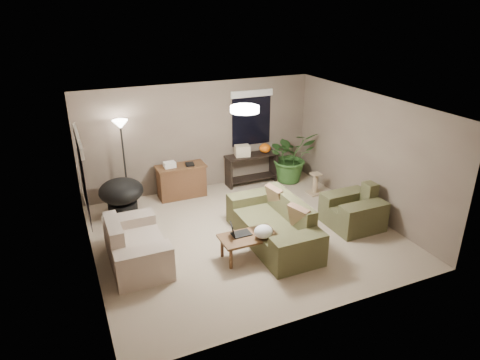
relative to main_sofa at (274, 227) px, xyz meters
name	(u,v)px	position (x,y,z in m)	size (l,w,h in m)	color
room_shell	(244,174)	(-0.40, 0.46, 0.96)	(5.50, 5.50, 5.50)	tan
main_sofa	(274,227)	(0.00, 0.00, 0.00)	(0.95, 2.20, 0.85)	#454529
throw_pillows	(287,207)	(0.26, 0.00, 0.36)	(0.34, 1.39, 0.47)	#8C7251
loveseat	(135,247)	(-2.50, 0.32, 0.00)	(0.90, 1.60, 0.85)	beige
armchair	(353,212)	(1.72, -0.08, 0.00)	(0.95, 1.00, 0.85)	#4C4B2E
coffee_table	(249,239)	(-0.66, -0.29, 0.06)	(1.00, 0.55, 0.42)	brown
laptop	(238,232)	(-0.82, -0.19, 0.19)	(0.39, 0.24, 0.24)	black
plastic_bag	(263,232)	(-0.46, -0.44, 0.24)	(0.32, 0.29, 0.23)	white
desk	(182,181)	(-1.00, 2.61, 0.08)	(1.10, 0.50, 0.75)	brown
desk_papers	(174,165)	(-1.15, 2.60, 0.51)	(0.68, 0.28, 0.12)	silver
console_table	(252,167)	(0.78, 2.65, 0.14)	(1.30, 0.40, 0.75)	black
pumpkin	(265,148)	(1.13, 2.65, 0.57)	(0.27, 0.27, 0.22)	orange
cardboard_box	(242,151)	(0.53, 2.65, 0.58)	(0.34, 0.26, 0.26)	beige
papasan_chair	(122,195)	(-2.39, 2.20, 0.17)	(1.06, 1.06, 0.80)	black
floor_lamp	(121,135)	(-2.20, 2.65, 1.30)	(0.32, 0.32, 1.91)	black
ceiling_fixture	(245,109)	(-0.40, 0.46, 2.15)	(0.50, 0.50, 0.10)	white
houseplant	(291,162)	(1.73, 2.44, 0.20)	(1.15, 1.28, 1.00)	#2D5923
cat_scratching_post	(315,185)	(1.87, 1.51, -0.08)	(0.32, 0.32, 0.50)	tan
window_left	(80,162)	(-3.13, 0.76, 1.49)	(0.05, 1.56, 1.33)	black
window_back	(252,109)	(0.90, 2.94, 1.49)	(1.06, 0.05, 1.33)	black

